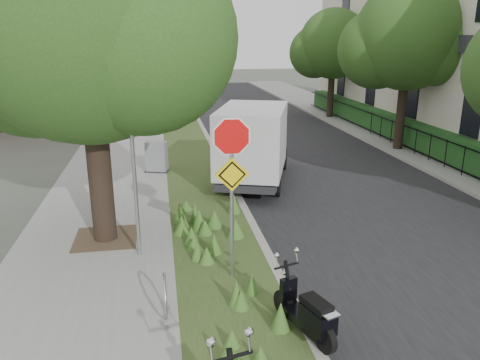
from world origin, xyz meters
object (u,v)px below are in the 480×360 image
(scooter_far, at_px, (310,318))
(utility_cabinet, at_px, (157,157))
(sign_assembly, at_px, (232,166))
(box_truck, at_px, (254,140))

(scooter_far, bearing_deg, utility_cabinet, 102.94)
(scooter_far, bearing_deg, sign_assembly, 111.64)
(box_truck, xyz_separation_m, utility_cabinet, (-3.09, 1.41, -0.78))
(sign_assembly, height_order, utility_cabinet, sign_assembly)
(scooter_far, height_order, box_truck, box_truck)
(sign_assembly, bearing_deg, utility_cabinet, 100.36)
(box_truck, bearing_deg, sign_assembly, -105.16)
(sign_assembly, xyz_separation_m, scooter_far, (0.85, -2.15, -1.85))
(box_truck, bearing_deg, utility_cabinet, 155.44)
(sign_assembly, relative_size, scooter_far, 2.18)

